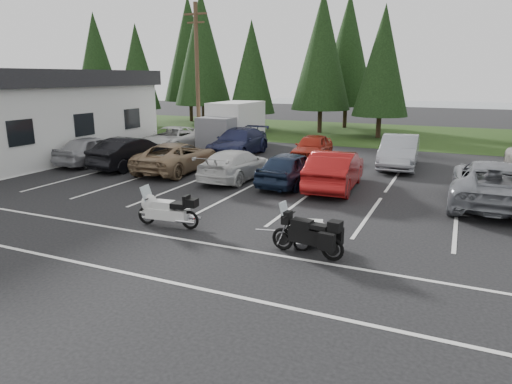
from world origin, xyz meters
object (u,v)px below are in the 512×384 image
at_px(touring_motorcycle, 167,207).
at_px(adventure_motorcycle, 307,230).
at_px(box_truck, 229,125).
at_px(car_far_3, 399,152).
at_px(utility_pole, 197,74).
at_px(car_near_4, 291,168).
at_px(car_near_5, 335,170).
at_px(building, 3,115).
at_px(car_near_1, 132,152).
at_px(car_near_3, 236,165).
at_px(car_near_2, 177,157).
at_px(car_far_2, 312,147).
at_px(car_far_1, 238,142).
at_px(car_near_6, 492,183).
at_px(car_near_0, 93,150).
at_px(car_far_0, 172,139).
at_px(cargo_trailer, 304,233).

height_order(touring_motorcycle, adventure_motorcycle, adventure_motorcycle).
bearing_deg(box_truck, car_far_3, -12.25).
xyz_separation_m(utility_pole, car_near_4, (9.26, -7.83, -3.96)).
relative_size(car_near_4, car_near_5, 0.89).
xyz_separation_m(building, car_far_3, (20.98, 6.12, -1.63)).
bearing_deg(car_near_5, touring_motorcycle, 59.96).
relative_size(box_truck, car_near_4, 1.30).
xyz_separation_m(car_near_1, car_near_5, (10.60, -0.24, 0.02)).
bearing_deg(car_near_5, car_near_3, -2.74).
height_order(box_truck, car_near_5, box_truck).
relative_size(car_near_2, car_far_3, 1.04).
bearing_deg(car_far_2, car_near_3, -106.90).
height_order(car_near_1, car_near_3, car_near_1).
xyz_separation_m(car_far_1, car_far_2, (4.39, 0.43, -0.09)).
bearing_deg(utility_pole, car_near_3, -49.56).
distance_m(car_near_6, car_far_2, 10.68).
bearing_deg(car_far_3, car_far_1, 177.93).
xyz_separation_m(utility_pole, car_far_1, (3.89, -2.03, -3.90)).
distance_m(car_near_0, car_near_2, 5.21).
relative_size(utility_pole, car_near_3, 1.92).
bearing_deg(car_near_0, building, 3.61).
relative_size(utility_pole, car_near_5, 1.85).
relative_size(car_far_0, touring_motorcycle, 2.31).
bearing_deg(car_near_4, box_truck, -45.96).
relative_size(car_near_6, car_far_0, 1.10).
relative_size(car_near_2, car_near_3, 1.11).
bearing_deg(car_near_2, car_far_3, -152.78).
bearing_deg(car_near_5, car_far_3, -110.93).
relative_size(building, car_far_1, 2.86).
relative_size(building, car_far_2, 3.77).
distance_m(utility_pole, box_truck, 3.85).
bearing_deg(utility_pole, car_near_5, -34.70).
height_order(car_near_1, cargo_trailer, car_near_1).
relative_size(utility_pole, cargo_trailer, 6.07).
height_order(car_near_2, car_far_0, car_far_0).
distance_m(building, car_far_1, 13.40).
bearing_deg(car_near_5, car_far_0, -28.87).
relative_size(car_near_3, car_far_1, 0.86).
bearing_deg(car_near_1, car_near_5, -176.22).
bearing_deg(car_near_4, car_near_1, 0.75).
distance_m(car_near_4, car_far_0, 11.46).
bearing_deg(adventure_motorcycle, touring_motorcycle, -178.24).
relative_size(car_near_2, car_far_1, 0.95).
bearing_deg(building, car_far_3, 16.25).
distance_m(utility_pole, car_near_2, 8.98).
height_order(car_near_0, car_near_6, car_near_6).
relative_size(car_near_4, car_far_1, 0.79).
bearing_deg(utility_pole, adventure_motorcycle, -50.78).
relative_size(car_near_4, car_far_2, 1.04).
bearing_deg(touring_motorcycle, building, 151.31).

